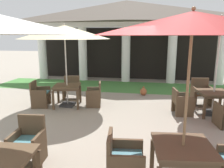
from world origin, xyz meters
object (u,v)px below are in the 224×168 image
Objects in this scene: patio_chair_near_foreground_north at (28,143)px; patio_table_mid_right at (67,88)px; patio_chair_mid_right_west at (40,95)px; patio_chair_mid_left_west at (124,161)px; patio_table_mid_left at (183,151)px; patio_umbrella_mid_right at (65,32)px; patio_umbrella_mid_left at (192,24)px; terracotta_urn at (143,92)px; patio_chair_far_back_west at (182,102)px; patio_chair_mid_right_east at (95,95)px; patio_table_far_back at (214,95)px; patio_chair_mid_right_north at (71,88)px; patio_umbrella_far_back at (221,25)px; patio_chair_far_back_north at (201,93)px.

patio_chair_near_foreground_north is 3.48m from patio_table_mid_right.
patio_chair_mid_left_west is at bearing 31.65° from patio_chair_mid_right_west.
patio_table_mid_left is 0.97× the size of patio_table_mid_right.
patio_chair_mid_right_west is at bearing -168.64° from patio_umbrella_mid_right.
patio_umbrella_mid_right reaches higher than patio_table_mid_right.
patio_umbrella_mid_left reaches higher than terracotta_urn.
patio_umbrella_mid_left is at bearing 39.43° from patio_chair_mid_right_west.
patio_umbrella_mid_left is at bearing -15.81° from patio_chair_far_back_west.
patio_table_mid_left is at bearing -159.33° from patio_chair_mid_right_east.
patio_table_far_back is at bearing -104.84° from patio_chair_mid_right_east.
patio_table_mid_left is at bearing 116.11° from patio_chair_mid_right_north.
patio_umbrella_mid_right is at bearing 179.43° from patio_table_far_back.
patio_table_mid_right reaches higher than patio_table_mid_left.
patio_umbrella_mid_right is 3.74× the size of patio_chair_far_back_west.
patio_table_far_back is at bearing -33.69° from patio_umbrella_far_back.
patio_chair_mid_right_north is (-2.58, 4.66, 0.00)m from patio_chair_mid_left_west.
patio_chair_far_back_north reaches higher than patio_chair_far_back_west.
patio_chair_near_foreground_north is at bearing -111.17° from terracotta_urn.
patio_umbrella_mid_right reaches higher than patio_chair_mid_right_west.
patio_chair_far_back_north is (-0.14, 0.96, -0.20)m from patio_table_far_back.
patio_chair_far_back_north is 1.37m from patio_chair_far_back_west.
patio_table_mid_left is 5.48m from patio_chair_mid_right_west.
patio_table_mid_right is 1.24× the size of patio_chair_mid_right_east.
patio_chair_mid_right_north reaches higher than patio_table_mid_left.
patio_chair_mid_right_west is at bearing -178.60° from patio_umbrella_far_back.
patio_chair_mid_right_north is (-3.50, 4.57, -0.21)m from patio_table_mid_left.
patio_chair_mid_right_east is at bearing -134.97° from terracotta_urn.
patio_chair_mid_right_west is 0.95× the size of patio_chair_far_back_north.
patio_umbrella_far_back reaches higher than patio_table_mid_right.
patio_umbrella_far_back reaches higher than patio_umbrella_mid_left.
patio_umbrella_mid_right reaches higher than patio_chair_far_back_north.
patio_umbrella_far_back reaches higher than patio_chair_mid_left_west.
patio_table_far_back is at bearing -0.57° from patio_umbrella_mid_right.
patio_chair_mid_right_west is at bearing -178.60° from patio_table_far_back.
patio_chair_mid_right_west reaches higher than patio_chair_far_back_west.
patio_chair_mid_left_west reaches higher than patio_table_mid_left.
patio_chair_mid_right_north is at bearing 127.47° from patio_umbrella_mid_left.
patio_chair_near_foreground_north is at bearing -81.31° from patio_table_mid_right.
patio_chair_far_back_north is at bearing 98.14° from patio_table_far_back.
patio_table_far_back is at bearing 90.00° from patio_chair_far_back_north.
patio_chair_mid_right_east is (-1.47, 3.92, -0.01)m from patio_chair_mid_left_west.
patio_chair_near_foreground_north is 1.01× the size of patio_chair_mid_right_west.
patio_chair_near_foreground_north is 5.65m from terracotta_urn.
patio_umbrella_mid_left is 3.28× the size of patio_chair_mid_right_north.
patio_chair_far_back_west is at bearing -108.70° from patio_chair_mid_right_east.
patio_chair_near_foreground_north reaches higher than patio_chair_mid_left_west.
patio_chair_far_back_west is (3.78, -0.18, -0.25)m from patio_table_mid_right.
patio_chair_mid_right_east is at bearing -101.04° from patio_chair_near_foreground_north.
patio_chair_mid_left_west is 0.99× the size of patio_chair_mid_right_west.
patio_chair_near_foreground_north is 3.56m from patio_chair_mid_right_west.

